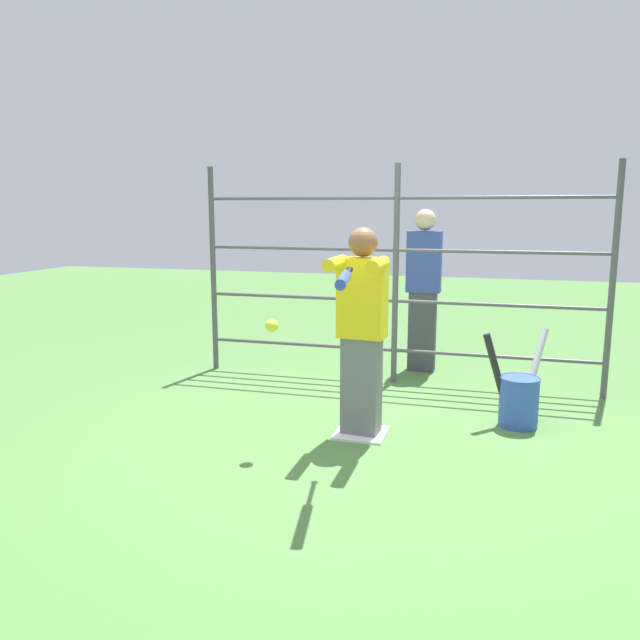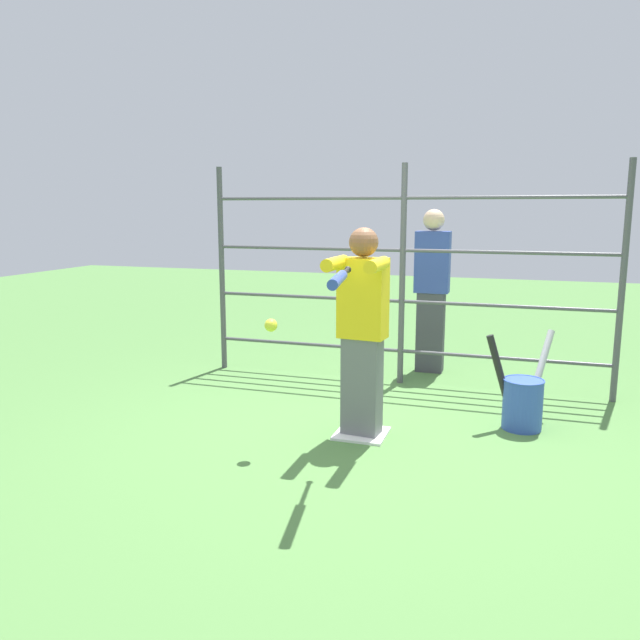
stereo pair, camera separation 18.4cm
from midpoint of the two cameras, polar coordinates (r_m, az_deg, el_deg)
ground_plane at (r=5.09m, az=4.85°, el=-10.41°), size 24.00×24.00×0.00m
home_plate at (r=5.09m, az=4.86°, el=-10.31°), size 0.40×0.40×0.02m
fence_backstop at (r=6.37m, az=8.36°, el=4.00°), size 4.11×0.06×2.23m
batter at (r=4.83m, az=4.97°, el=-0.56°), size 0.42×0.58×1.65m
baseball_bat_swinging at (r=3.86m, az=3.13°, el=3.82°), size 0.19×0.84×0.07m
softball_in_flight at (r=4.57m, az=-3.36°, el=-0.49°), size 0.10×0.10×0.10m
bat_bucket at (r=5.43m, az=18.95°, el=-6.99°), size 0.56×0.66×0.78m
bystander_behind_fence at (r=6.92m, az=10.93°, el=2.84°), size 0.37×0.23×1.78m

